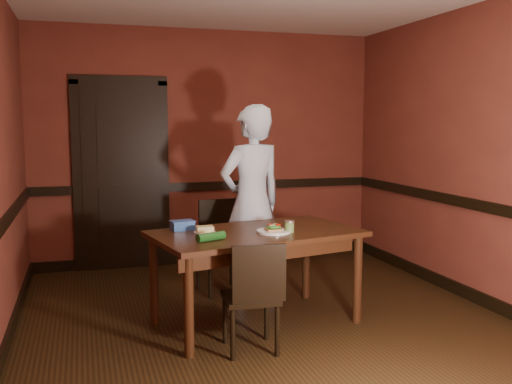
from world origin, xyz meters
TOP-DOWN VIEW (x-y plane):
  - floor at (0.00, 0.00)m, footprint 4.00×4.50m
  - wall_back at (0.00, 2.25)m, footprint 4.00×0.02m
  - wall_front at (0.00, -2.25)m, footprint 4.00×0.02m
  - wall_right at (2.00, 0.00)m, footprint 0.02×4.50m
  - dado_back at (0.00, 2.23)m, footprint 4.00×0.03m
  - dado_left at (-1.99, 0.00)m, footprint 0.03×4.50m
  - dado_right at (1.99, 0.00)m, footprint 0.03×4.50m
  - baseboard_back at (0.00, 2.23)m, footprint 4.00×0.03m
  - baseboard_left at (-1.99, 0.00)m, footprint 0.03×4.50m
  - baseboard_right at (1.99, 0.00)m, footprint 0.03×4.50m
  - door at (-1.00, 2.22)m, footprint 1.05×0.07m
  - dining_table at (-0.09, 0.05)m, footprint 1.79×1.23m
  - chair_far at (-0.16, 1.00)m, footprint 0.46×0.46m
  - chair_near at (-0.29, -0.47)m, footprint 0.41×0.41m
  - person at (0.07, 0.71)m, footprint 0.76×0.60m
  - sandwich_plate at (0.03, -0.05)m, footprint 0.27×0.27m
  - sauce_jar at (0.15, -0.07)m, footprint 0.08×0.08m
  - cheese_saucer at (-0.50, 0.09)m, footprint 0.18×0.18m
  - food_tub at (-0.65, 0.27)m, footprint 0.20×0.15m
  - wrapped_veg at (-0.52, -0.22)m, footprint 0.24×0.14m

SIDE VIEW (x-z plane):
  - floor at x=0.00m, z-range -0.01..0.01m
  - baseboard_back at x=0.00m, z-range 0.00..0.12m
  - baseboard_left at x=-1.99m, z-range 0.00..0.12m
  - baseboard_right at x=1.99m, z-range 0.00..0.12m
  - dining_table at x=-0.09m, z-range 0.00..0.77m
  - chair_near at x=-0.29m, z-range 0.00..0.81m
  - chair_far at x=-0.16m, z-range 0.00..0.89m
  - sandwich_plate at x=0.03m, z-range 0.75..0.82m
  - cheese_saucer at x=-0.50m, z-range 0.76..0.82m
  - wrapped_veg at x=-0.52m, z-range 0.77..0.83m
  - food_tub at x=-0.65m, z-range 0.77..0.85m
  - sauce_jar at x=0.15m, z-range 0.77..0.87m
  - dado_back at x=0.00m, z-range 0.85..0.95m
  - dado_left at x=-1.99m, z-range 0.85..0.95m
  - dado_right at x=1.99m, z-range 0.85..0.95m
  - person at x=0.07m, z-range 0.00..1.80m
  - door at x=-1.00m, z-range -0.01..2.19m
  - wall_back at x=0.00m, z-range 0.00..2.70m
  - wall_front at x=0.00m, z-range 0.00..2.70m
  - wall_right at x=2.00m, z-range 0.00..2.70m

